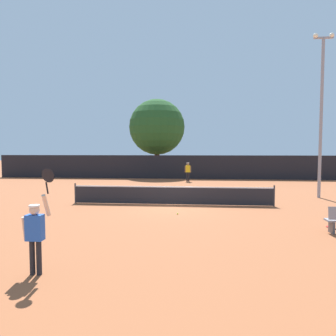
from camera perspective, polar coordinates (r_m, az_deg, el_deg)
The scene contains 10 objects.
ground_plane at distance 15.91m, azimuth 0.72°, elevation -6.91°, with size 120.00×120.00×0.00m, color #9E5633.
tennis_net at distance 15.83m, azimuth 0.72°, elevation -5.08°, with size 10.48×0.08×1.07m.
perimeter_fence at distance 29.73m, azimuth 2.81°, elevation 0.18°, with size 37.58×0.12×2.31m, color black.
player_serving at distance 7.66m, azimuth -23.67°, elevation -10.41°, with size 0.68×0.39×2.46m.
player_receiving at distance 27.10m, azimuth 3.78°, elevation -0.37°, with size 0.57×0.25×1.70m.
tennis_ball at distance 13.55m, azimuth 1.81°, elevation -8.60°, with size 0.07×0.07×0.07m, color #CCE033.
spare_racket at distance 12.84m, azimuth 28.33°, elevation -9.77°, with size 0.28×0.52×0.04m.
light_pole at distance 20.26m, azimuth 26.94°, elevation 10.26°, with size 1.18×0.28×9.63m.
large_tree at distance 33.47m, azimuth -2.09°, elevation 7.69°, with size 6.06×6.06×8.37m.
parked_car_near at distance 36.33m, azimuth 5.57°, elevation 0.17°, with size 2.31×4.37×1.69m.
Camera 1 is at (1.21, -15.61, 2.87)m, focal length 32.35 mm.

